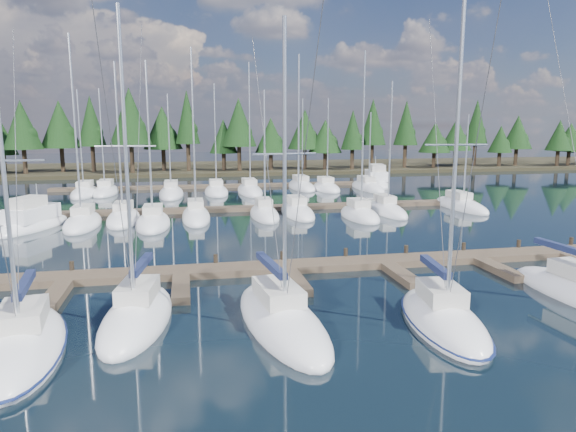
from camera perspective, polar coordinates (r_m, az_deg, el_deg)
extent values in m
plane|color=black|center=(41.81, -3.43, -1.57)|extent=(260.00, 260.00, 0.00)
cube|color=#2A2617|center=(101.06, -8.14, 5.31)|extent=(220.00, 30.00, 0.60)
cube|color=brown|center=(30.24, -0.28, -5.67)|extent=(44.00, 2.00, 0.40)
cube|color=brown|center=(27.62, -24.48, -8.13)|extent=(0.90, 4.00, 0.40)
cube|color=brown|center=(26.86, -11.81, -7.92)|extent=(0.90, 4.00, 0.40)
cube|color=brown|center=(27.42, 0.93, -7.33)|extent=(0.90, 4.00, 0.40)
cube|color=brown|center=(29.24, 12.57, -6.47)|extent=(0.90, 4.00, 0.40)
cube|color=brown|center=(32.08, 22.47, -5.53)|extent=(0.90, 4.00, 0.40)
cylinder|color=black|center=(31.29, -22.88, -5.46)|extent=(0.26, 0.26, 0.90)
cylinder|color=black|center=(30.72, -15.53, -5.31)|extent=(0.26, 0.26, 0.90)
cylinder|color=black|center=(30.66, -8.03, -5.06)|extent=(0.26, 0.26, 0.90)
cylinder|color=black|center=(31.12, -0.63, -4.74)|extent=(0.26, 0.26, 0.90)
cylinder|color=black|center=(32.08, 6.43, -4.35)|extent=(0.26, 0.26, 0.90)
cylinder|color=black|center=(33.49, 12.98, -3.94)|extent=(0.26, 0.26, 0.90)
cylinder|color=black|center=(35.30, 18.92, -3.51)|extent=(0.26, 0.26, 0.90)
cylinder|color=black|center=(37.45, 24.23, -3.10)|extent=(0.26, 0.26, 0.90)
cylinder|color=black|center=(39.89, 28.92, -2.72)|extent=(0.26, 0.26, 0.90)
cube|color=brown|center=(51.54, -4.96, 0.84)|extent=(50.00, 1.80, 0.40)
cube|color=brown|center=(71.27, -6.76, 3.34)|extent=(46.00, 1.80, 0.40)
ellipsoid|color=white|center=(22.08, -27.36, -13.01)|extent=(3.87, 8.47, 1.90)
cube|color=beige|center=(22.05, -27.45, -9.72)|extent=(1.90, 2.79, 0.70)
cylinder|color=silver|center=(20.17, -29.01, 3.80)|extent=(0.18, 0.18, 11.25)
cylinder|color=silver|center=(22.75, -27.21, -7.13)|extent=(0.55, 3.59, 0.12)
cube|color=#171E3F|center=(22.71, -27.25, -6.76)|extent=(0.76, 3.45, 0.30)
cylinder|color=silver|center=(20.13, -29.14, 5.39)|extent=(2.61, 0.38, 0.07)
cylinder|color=#3F3F44|center=(22.31, -27.96, 3.97)|extent=(0.55, 4.34, 11.56)
ellipsoid|color=#0D1945|center=(22.06, -27.38, -12.84)|extent=(4.02, 8.81, 0.18)
ellipsoid|color=white|center=(23.35, -16.42, -11.02)|extent=(3.70, 8.13, 1.90)
cube|color=beige|center=(23.32, -16.35, -7.92)|extent=(1.79, 2.69, 0.70)
cylinder|color=silver|center=(21.53, -17.54, 5.83)|extent=(0.18, 0.18, 11.94)
cylinder|color=silver|center=(23.99, -15.94, -5.53)|extent=(0.59, 3.44, 0.12)
cube|color=#171E3F|center=(23.95, -15.96, -5.19)|extent=(0.80, 3.31, 0.30)
cylinder|color=silver|center=(21.50, -17.63, 7.41)|extent=(2.38, 0.40, 0.07)
cylinder|color=#3F3F44|center=(19.91, -18.68, 5.03)|extent=(0.49, 3.37, 12.25)
cylinder|color=#3F3F44|center=(23.55, -16.31, 5.84)|extent=(0.60, 4.15, 12.25)
ellipsoid|color=white|center=(22.18, -0.73, -11.74)|extent=(3.92, 9.66, 1.90)
cube|color=beige|center=(22.19, -1.10, -8.43)|extent=(1.91, 3.17, 0.70)
cylinder|color=silver|center=(20.22, -0.38, 5.31)|extent=(0.18, 0.18, 11.42)
cylinder|color=silver|center=(23.00, -1.92, -5.81)|extent=(0.59, 4.12, 0.12)
cube|color=#171E3F|center=(22.96, -1.92, -5.45)|extent=(0.80, 3.96, 0.30)
cylinder|color=silver|center=(20.18, -0.38, 6.92)|extent=(2.57, 0.36, 0.07)
cylinder|color=#3F3F44|center=(18.33, 1.52, 4.35)|extent=(0.49, 4.04, 11.73)
cylinder|color=#3F3F44|center=(22.61, -2.28, 5.41)|extent=(0.60, 4.98, 11.73)
ellipsoid|color=white|center=(23.13, 16.82, -11.25)|extent=(3.77, 7.81, 1.90)
cube|color=beige|center=(23.06, 16.65, -8.14)|extent=(1.84, 2.59, 0.70)
cylinder|color=silver|center=(21.31, 18.10, 5.91)|extent=(0.18, 0.18, 12.05)
cylinder|color=silver|center=(23.66, 16.00, -5.76)|extent=(0.57, 3.28, 0.12)
cube|color=#171E3F|center=(23.62, 16.02, -5.40)|extent=(0.78, 3.17, 0.30)
cylinder|color=silver|center=(21.29, 18.19, 7.52)|extent=(2.48, 0.41, 0.07)
cylinder|color=#3F3F44|center=(19.84, 19.77, 5.11)|extent=(0.48, 3.23, 12.36)
cylinder|color=#3F3F44|center=(23.18, 16.30, 5.92)|extent=(0.58, 3.97, 12.36)
ellipsoid|color=#0D1945|center=(23.10, 16.83, -11.09)|extent=(3.92, 8.12, 0.18)
cylinder|color=silver|center=(29.52, 28.45, -3.49)|extent=(0.39, 4.35, 0.12)
cube|color=#171E3F|center=(29.49, 28.48, -3.20)|extent=(0.60, 4.16, 0.30)
cylinder|color=#3F3F44|center=(29.17, 28.86, 8.50)|extent=(0.35, 5.26, 15.06)
ellipsoid|color=white|center=(46.77, -21.83, -0.85)|extent=(2.77, 8.42, 1.90)
cube|color=beige|center=(46.99, -21.83, 0.68)|extent=(1.52, 2.70, 0.70)
cylinder|color=silver|center=(45.63, -22.59, 9.14)|extent=(0.16, 0.16, 14.58)
ellipsoid|color=white|center=(47.68, -17.80, -0.41)|extent=(2.76, 8.29, 1.90)
cube|color=beige|center=(47.90, -17.82, 1.09)|extent=(1.52, 2.65, 0.70)
cylinder|color=silver|center=(46.57, -18.33, 8.23)|extent=(0.16, 0.16, 12.68)
ellipsoid|color=white|center=(45.01, -14.74, -0.86)|extent=(2.82, 8.35, 1.90)
cube|color=beige|center=(45.22, -14.78, 0.73)|extent=(1.55, 2.67, 0.70)
cylinder|color=silver|center=(43.86, -15.19, 8.21)|extent=(0.16, 0.16, 12.53)
ellipsoid|color=white|center=(47.39, -10.18, -0.15)|extent=(2.52, 9.17, 1.90)
cube|color=beige|center=(47.65, -10.24, 1.37)|extent=(1.38, 2.94, 0.70)
cylinder|color=silver|center=(46.22, -10.47, 9.37)|extent=(0.16, 0.16, 13.99)
ellipsoid|color=white|center=(47.77, -2.64, 0.08)|extent=(2.46, 8.04, 1.90)
cube|color=beige|center=(47.97, -2.72, 1.57)|extent=(1.35, 2.57, 0.70)
cylinder|color=silver|center=(46.71, -2.63, 7.39)|extent=(0.16, 0.16, 10.51)
ellipsoid|color=white|center=(49.03, 1.04, 0.34)|extent=(2.69, 8.95, 1.90)
cube|color=beige|center=(49.27, 0.94, 1.80)|extent=(1.48, 2.86, 0.70)
cylinder|color=silver|center=(47.90, 1.19, 9.39)|extent=(0.16, 0.16, 13.72)
ellipsoid|color=white|center=(47.67, 7.96, -0.03)|extent=(2.81, 7.42, 1.90)
cube|color=beige|center=(47.82, 7.85, 1.46)|extent=(1.55, 2.38, 0.70)
cylinder|color=silver|center=(46.61, 8.34, 9.31)|extent=(0.16, 0.16, 13.79)
ellipsoid|color=white|center=(50.84, 10.85, 0.51)|extent=(2.43, 8.65, 1.90)
cube|color=beige|center=(51.06, 10.72, 1.92)|extent=(1.34, 2.77, 0.70)
cylinder|color=silver|center=(49.80, 11.29, 7.92)|extent=(0.16, 0.16, 11.46)
ellipsoid|color=white|center=(55.61, 18.63, 0.97)|extent=(2.60, 9.54, 1.90)
cube|color=beige|center=(55.85, 18.46, 2.26)|extent=(1.43, 3.05, 0.70)
cylinder|color=silver|center=(54.67, 19.18, 6.17)|extent=(0.16, 0.16, 8.48)
ellipsoid|color=white|center=(67.52, -21.65, 2.29)|extent=(2.89, 9.39, 1.90)
cube|color=beige|center=(67.84, -21.65, 3.35)|extent=(1.59, 3.00, 0.70)
cylinder|color=silver|center=(66.57, -22.09, 7.91)|extent=(0.16, 0.16, 11.59)
ellipsoid|color=white|center=(68.08, -19.60, 2.48)|extent=(2.92, 9.33, 1.90)
cube|color=beige|center=(68.40, -19.60, 3.52)|extent=(1.61, 2.99, 0.70)
cylinder|color=silver|center=(67.14, -19.99, 8.14)|extent=(0.16, 0.16, 11.79)
ellipsoid|color=white|center=(64.29, -12.84, 2.40)|extent=(2.89, 10.84, 1.90)
cube|color=beige|center=(64.68, -12.87, 3.51)|extent=(1.59, 3.47, 0.70)
cylinder|color=silver|center=(63.25, -13.08, 8.08)|extent=(0.16, 0.16, 11.08)
ellipsoid|color=white|center=(64.89, -7.96, 2.62)|extent=(2.88, 8.85, 1.90)
cube|color=beige|center=(65.19, -8.01, 3.71)|extent=(1.58, 2.83, 0.70)
cylinder|color=silver|center=(63.93, -8.09, 8.85)|extent=(0.16, 0.16, 12.40)
ellipsoid|color=white|center=(65.35, -4.26, 2.74)|extent=(2.90, 10.95, 1.90)
cube|color=beige|center=(65.75, -4.33, 3.84)|extent=(1.59, 3.50, 0.70)
cylinder|color=silver|center=(64.29, -4.30, 10.06)|extent=(0.16, 0.16, 14.95)
ellipsoid|color=white|center=(69.74, 1.50, 3.22)|extent=(2.99, 10.15, 1.90)
cube|color=beige|center=(70.10, 1.41, 4.24)|extent=(1.64, 3.25, 0.70)
cylinder|color=silver|center=(68.78, 1.62, 8.39)|extent=(0.16, 0.16, 10.89)
ellipsoid|color=white|center=(68.01, 4.28, 3.02)|extent=(2.99, 8.07, 1.90)
cube|color=beige|center=(68.26, 4.20, 4.06)|extent=(1.64, 2.58, 0.70)
cylinder|color=silver|center=(67.15, 4.44, 8.31)|extent=(0.16, 0.16, 10.87)
ellipsoid|color=white|center=(69.51, 8.82, 3.08)|extent=(2.75, 10.33, 1.90)
cube|color=beige|center=(69.87, 8.70, 4.11)|extent=(1.51, 3.31, 0.70)
cylinder|color=silver|center=(68.60, 9.09, 7.52)|extent=(0.16, 0.16, 9.11)
ellipsoid|color=white|center=(47.39, -26.50, -1.11)|extent=(5.86, 9.23, 1.75)
cube|color=white|center=(47.20, -26.60, 0.28)|extent=(3.77, 5.29, 1.17)
cube|color=beige|center=(46.72, -27.01, 1.36)|extent=(2.60, 3.44, 0.88)
cylinder|color=silver|center=(47.70, -26.13, 2.30)|extent=(0.10, 0.10, 1.56)
ellipsoid|color=white|center=(73.86, 9.75, 3.42)|extent=(5.25, 10.45, 2.00)
cube|color=white|center=(73.72, 9.79, 4.46)|extent=(3.54, 5.88, 1.33)
cube|color=beige|center=(73.13, 9.88, 5.28)|extent=(2.49, 3.79, 1.00)
cylinder|color=silver|center=(74.56, 9.70, 5.89)|extent=(0.09, 0.09, 1.78)
cylinder|color=black|center=(98.82, -29.00, 5.10)|extent=(0.70, 0.70, 2.97)
cone|color=black|center=(98.64, -29.21, 7.62)|extent=(4.76, 4.76, 5.77)
ellipsoid|color=black|center=(98.52, -28.87, 6.88)|extent=(2.86, 2.86, 2.86)
cylinder|color=black|center=(94.54, -27.20, 5.40)|extent=(0.70, 0.70, 4.03)
cone|color=black|center=(94.37, -27.49, 8.99)|extent=(6.09, 6.09, 7.83)
ellipsoid|color=black|center=(94.25, -27.10, 7.93)|extent=(3.66, 3.66, 3.66)
cylinder|color=black|center=(96.34, -23.77, 5.74)|extent=(0.70, 0.70, 4.08)
cone|color=black|center=(96.17, -24.03, 9.31)|extent=(6.60, 6.60, 7.94)
ellipsoid|color=black|center=(96.07, -23.66, 8.25)|extent=(3.96, 3.96, 3.96)
cylinder|color=black|center=(94.54, -20.83, 5.95)|extent=(0.70, 0.70, 4.36)
cone|color=black|center=(94.38, -21.07, 9.83)|extent=(4.69, 4.69, 8.47)
ellipsoid|color=black|center=(94.30, -20.69, 8.68)|extent=(2.81, 2.81, 2.81)
cylinder|color=black|center=(89.97, -16.94, 6.12)|extent=(0.70, 0.70, 4.74)
cone|color=black|center=(89.83, -17.16, 10.56)|extent=(6.78, 6.78, 9.21)
ellipsoid|color=black|center=(89.77, -16.77, 9.23)|extent=(4.07, 4.07, 4.07)
cylinder|color=black|center=(93.24, -13.64, 6.09)|extent=(0.70, 0.70, 3.77)
cone|color=black|center=(93.05, -13.78, 9.50)|extent=(6.72, 6.72, 7.33)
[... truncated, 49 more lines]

